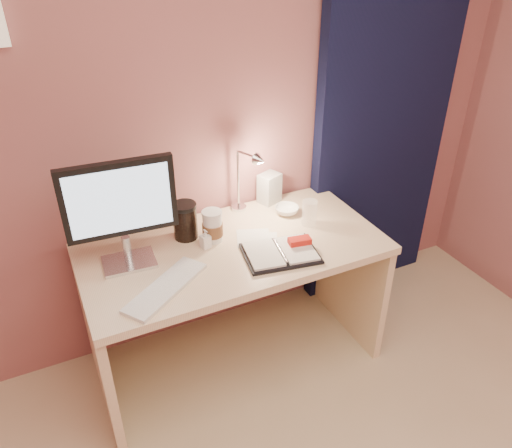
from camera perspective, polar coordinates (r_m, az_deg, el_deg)
name	(u,v)px	position (r m, az deg, el deg)	size (l,w,h in m)	color
room	(370,112)	(2.83, 12.93, 12.36)	(3.50, 3.50, 3.50)	#C6B28E
desk	(229,276)	(2.51, -3.16, -5.90)	(1.40, 0.70, 0.73)	beige
monitor	(120,205)	(2.12, -15.26, 2.06)	(0.46, 0.18, 0.49)	silver
keyboard	(166,288)	(2.09, -10.27, -7.18)	(0.42, 0.12, 0.02)	white
planner	(282,252)	(2.26, 3.00, -3.19)	(0.36, 0.30, 0.05)	black
paper_b	(262,240)	(2.36, 0.70, -1.85)	(0.14, 0.14, 0.00)	silver
paper_c	(254,238)	(2.37, -0.29, -1.60)	(0.16, 0.16, 0.00)	silver
coffee_cup	(213,227)	(2.33, -4.99, -0.33)	(0.10, 0.10, 0.16)	white
clear_cup	(309,213)	(2.46, 6.13, 1.28)	(0.07, 0.07, 0.13)	white
bowl	(287,210)	(2.57, 3.54, 1.60)	(0.12, 0.12, 0.04)	white
lotion_bottle	(205,239)	(2.30, -5.81, -1.68)	(0.04, 0.04, 0.09)	white
dark_jar	(185,223)	(2.36, -8.09, 0.16)	(0.11, 0.11, 0.16)	black
product_box	(269,188)	(2.65, 1.54, 4.12)	(0.11, 0.09, 0.16)	silver
desk_lamp	(238,179)	(2.44, -2.11, 5.21)	(0.14, 0.21, 0.35)	silver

